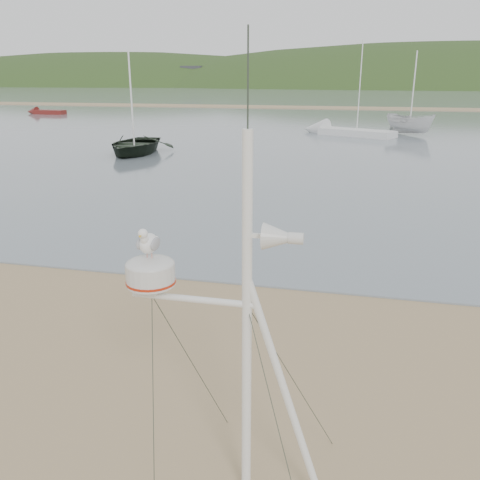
% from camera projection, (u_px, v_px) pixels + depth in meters
% --- Properties ---
extents(ground, '(560.00, 560.00, 0.00)m').
position_uv_depth(ground, '(71.00, 369.00, 8.28)').
color(ground, '#8F7552').
rests_on(ground, ground).
extents(water, '(560.00, 256.00, 0.04)m').
position_uv_depth(water, '(345.00, 94.00, 130.52)').
color(water, slate).
rests_on(water, ground).
extents(sandbar, '(560.00, 7.00, 0.07)m').
position_uv_depth(sandbar, '(331.00, 108.00, 73.09)').
color(sandbar, '#8F7552').
rests_on(sandbar, water).
extents(hill_ridge, '(620.00, 180.00, 80.00)m').
position_uv_depth(hill_ridge, '(392.00, 132.00, 228.04)').
color(hill_ridge, '#213716').
rests_on(hill_ridge, ground).
extents(far_cottages, '(294.40, 6.30, 8.00)m').
position_uv_depth(far_cottages, '(360.00, 77.00, 187.92)').
color(far_cottages, silver).
rests_on(far_cottages, ground).
extents(mast_rig, '(2.21, 2.36, 4.99)m').
position_uv_depth(mast_rig, '(240.00, 404.00, 5.44)').
color(mast_rig, silver).
rests_on(mast_rig, ground).
extents(boat_dark, '(3.93, 1.39, 5.40)m').
position_uv_depth(boat_dark, '(132.00, 108.00, 29.71)').
color(boat_dark, black).
rests_on(boat_dark, water).
extents(boat_white, '(2.38, 2.37, 4.41)m').
position_uv_depth(boat_white, '(412.00, 106.00, 39.81)').
color(boat_white, silver).
rests_on(boat_white, water).
extents(dinghy_red_far, '(5.19, 1.50, 1.25)m').
position_uv_depth(dinghy_red_far, '(41.00, 112.00, 61.75)').
color(dinghy_red_far, maroon).
rests_on(dinghy_red_far, ground).
extents(sailboat_white_near, '(7.80, 5.13, 7.69)m').
position_uv_depth(sailboat_white_near, '(332.00, 131.00, 40.79)').
color(sailboat_white_near, silver).
rests_on(sailboat_white_near, ground).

